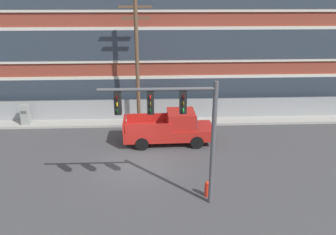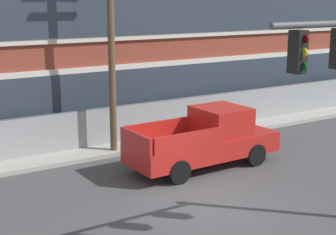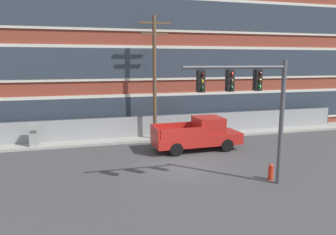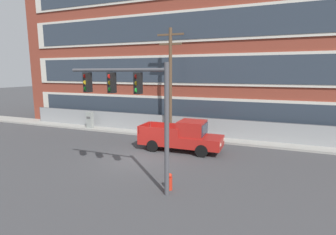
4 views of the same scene
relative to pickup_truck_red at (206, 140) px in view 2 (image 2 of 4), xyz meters
name	(u,v)px [view 2 (image 2 of 4)]	position (x,y,z in m)	size (l,w,h in m)	color
ground_plane	(207,206)	(-2.10, -2.92, -0.97)	(160.00, 160.00, 0.00)	#424244
sidewalk_building_side	(106,147)	(-2.10, 3.79, -0.89)	(80.00, 2.18, 0.16)	#9E9B93
chain_link_fence	(108,127)	(-1.89, 4.03, -0.13)	(30.58, 0.06, 1.65)	gray
pickup_truck_red	(206,140)	(0.00, 0.00, 0.00)	(5.64, 2.16, 2.08)	#AD1E19
utility_pole_near_corner	(111,31)	(-2.11, 3.11, 3.73)	(2.14, 0.26, 8.58)	brown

